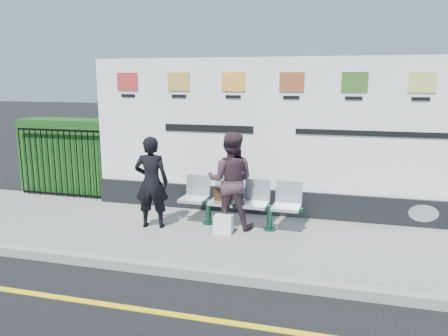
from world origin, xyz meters
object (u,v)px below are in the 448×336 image
(bench, at_px, (239,214))
(woman_right, at_px, (231,181))
(billboard, at_px, (290,149))
(woman_left, at_px, (152,182))

(bench, bearing_deg, woman_right, -150.58)
(billboard, relative_size, bench, 3.69)
(bench, xyz_separation_m, woman_left, (-1.49, -0.39, 0.59))
(woman_right, bearing_deg, billboard, -136.31)
(billboard, distance_m, woman_right, 1.43)
(billboard, xyz_separation_m, bench, (-0.78, -0.95, -1.07))
(bench, height_order, woman_left, woman_left)
(woman_left, bearing_deg, bench, -175.82)
(woman_right, bearing_deg, woman_left, 9.02)
(bench, xyz_separation_m, woman_right, (-0.13, -0.07, 0.62))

